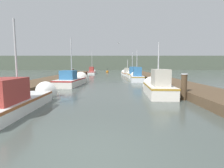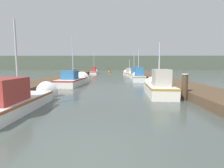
{
  "view_description": "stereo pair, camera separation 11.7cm",
  "coord_description": "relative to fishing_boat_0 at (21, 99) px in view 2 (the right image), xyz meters",
  "views": [
    {
      "loc": [
        0.53,
        -3.43,
        1.93
      ],
      "look_at": [
        0.47,
        8.84,
        0.55
      ],
      "focal_mm": 28.0,
      "sensor_mm": 36.0,
      "label": 1
    },
    {
      "loc": [
        0.65,
        -3.43,
        1.93
      ],
      "look_at": [
        0.47,
        8.84,
        0.55
      ],
      "focal_mm": 28.0,
      "sensor_mm": 36.0,
      "label": 2
    }
  ],
  "objects": [
    {
      "name": "ground_plane",
      "position": [
        3.43,
        -4.01,
        -0.44
      ],
      "size": [
        200.0,
        200.0,
        0.0
      ],
      "color": "#47514C"
    },
    {
      "name": "dock_left",
      "position": [
        -2.51,
        11.99,
        -0.22
      ],
      "size": [
        2.72,
        40.0,
        0.45
      ],
      "color": "brown",
      "rests_on": "ground_plane"
    },
    {
      "name": "dock_right",
      "position": [
        9.36,
        11.99,
        -0.22
      ],
      "size": [
        2.72,
        40.0,
        0.45
      ],
      "color": "brown",
      "rests_on": "ground_plane"
    },
    {
      "name": "distant_shore_ridge",
      "position": [
        3.43,
        61.01,
        2.01
      ],
      "size": [
        120.0,
        16.0,
        4.91
      ],
      "color": "#4C5647",
      "rests_on": "ground_plane"
    },
    {
      "name": "fishing_boat_0",
      "position": [
        0.0,
        0.0,
        0.0
      ],
      "size": [
        1.49,
        5.73,
        4.18
      ],
      "rotation": [
        0.0,
        0.0,
        -0.01
      ],
      "color": "silver",
      "rests_on": "ground_plane"
    },
    {
      "name": "fishing_boat_1",
      "position": [
        6.88,
        3.62,
        0.08
      ],
      "size": [
        1.72,
        4.45,
        3.65
      ],
      "rotation": [
        0.0,
        0.0,
        -0.06
      ],
      "color": "silver",
      "rests_on": "ground_plane"
    },
    {
      "name": "fishing_boat_2",
      "position": [
        0.23,
        9.3,
        -0.01
      ],
      "size": [
        2.17,
        5.92,
        4.85
      ],
      "rotation": [
        0.0,
        0.0,
        -0.09
      ],
      "color": "silver",
      "rests_on": "ground_plane"
    },
    {
      "name": "fishing_boat_3",
      "position": [
        6.93,
        13.62,
        0.04
      ],
      "size": [
        1.79,
        5.6,
        3.99
      ],
      "rotation": [
        0.0,
        0.0,
        -0.07
      ],
      "color": "silver",
      "rests_on": "ground_plane"
    },
    {
      "name": "fishing_boat_4",
      "position": [
        6.94,
        18.39,
        0.05
      ],
      "size": [
        1.42,
        4.4,
        4.07
      ],
      "rotation": [
        0.0,
        0.0,
        0.01
      ],
      "color": "silver",
      "rests_on": "ground_plane"
    },
    {
      "name": "fishing_boat_5",
      "position": [
        6.69,
        23.88,
        -0.04
      ],
      "size": [
        1.99,
        5.35,
        3.25
      ],
      "rotation": [
        0.0,
        0.0,
        0.08
      ],
      "color": "silver",
      "rests_on": "ground_plane"
    },
    {
      "name": "fishing_boat_6",
      "position": [
        -0.16,
        28.73,
        -0.01
      ],
      "size": [
        1.53,
        5.77,
        4.86
      ],
      "rotation": [
        0.0,
        0.0,
        0.04
      ],
      "color": "silver",
      "rests_on": "ground_plane"
    },
    {
      "name": "mooring_piling_0",
      "position": [
        7.99,
        31.91,
        0.27
      ],
      "size": [
        0.28,
        0.28,
        1.41
      ],
      "color": "#473523",
      "rests_on": "ground_plane"
    },
    {
      "name": "mooring_piling_1",
      "position": [
        7.86,
        1.93,
        0.28
      ],
      "size": [
        0.35,
        0.35,
        1.43
      ],
      "color": "#473523",
      "rests_on": "ground_plane"
    },
    {
      "name": "mooring_piling_2",
      "position": [
        -1.38,
        16.32,
        0.25
      ],
      "size": [
        0.33,
        0.33,
        1.37
      ],
      "color": "#473523",
      "rests_on": "ground_plane"
    },
    {
      "name": "channel_buoy",
      "position": [
        2.85,
        34.49,
        -0.27
      ],
      "size": [
        0.62,
        0.62,
        1.12
      ],
      "color": "#BF6513",
      "rests_on": "ground_plane"
    },
    {
      "name": "seagull_lead",
      "position": [
        4.92,
        18.76,
        4.63
      ],
      "size": [
        0.31,
        0.56,
        0.12
      ],
      "rotation": [
        0.0,
        0.0,
        4.41
      ],
      "color": "white"
    }
  ]
}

